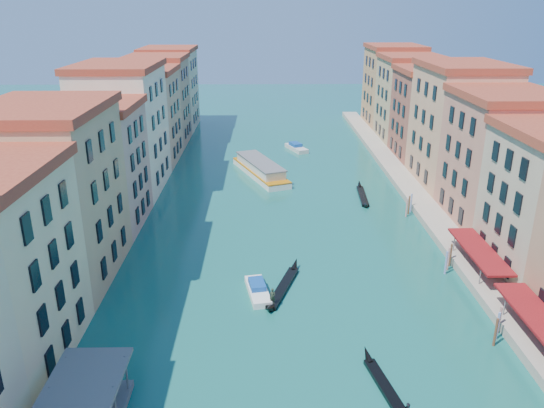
# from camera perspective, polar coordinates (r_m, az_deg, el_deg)

# --- Properties ---
(left_bank_palazzos) EXTENTS (12.80, 128.40, 21.00)m
(left_bank_palazzos) POSITION_cam_1_polar(r_m,az_deg,el_deg) (86.21, -16.72, 6.42)
(left_bank_palazzos) COLOR beige
(left_bank_palazzos) RESTS_ON ground
(right_bank_palazzos) EXTENTS (12.80, 128.40, 21.00)m
(right_bank_palazzos) POSITION_cam_1_polar(r_m,az_deg,el_deg) (89.48, 20.64, 6.49)
(right_bank_palazzos) COLOR #A44F3A
(right_bank_palazzos) RESTS_ON ground
(quay) EXTENTS (4.00, 140.00, 1.00)m
(quay) POSITION_cam_1_polar(r_m,az_deg,el_deg) (89.43, 15.13, 0.90)
(quay) COLOR #A99D89
(quay) RESTS_ON ground
(mooring_poles_right) EXTENTS (1.44, 54.24, 3.20)m
(mooring_poles_right) POSITION_cam_1_polar(r_m,az_deg,el_deg) (57.17, 21.99, -10.65)
(mooring_poles_right) COLOR brown
(mooring_poles_right) RESTS_ON ground
(vaporetto_far) EXTENTS (10.95, 19.27, 2.83)m
(vaporetto_far) POSITION_cam_1_polar(r_m,az_deg,el_deg) (97.98, -1.26, 3.81)
(vaporetto_far) COLOR white
(vaporetto_far) RESTS_ON ground
(gondola_fore) EXTENTS (4.69, 11.71, 2.41)m
(gondola_fore) POSITION_cam_1_polar(r_m,az_deg,el_deg) (59.27, 1.19, -8.83)
(gondola_fore) COLOR black
(gondola_fore) RESTS_ON ground
(gondola_right) EXTENTS (2.92, 10.62, 2.13)m
(gondola_right) POSITION_cam_1_polar(r_m,az_deg,el_deg) (46.15, 12.51, -19.08)
(gondola_right) COLOR black
(gondola_right) RESTS_ON ground
(gondola_far) EXTENTS (1.73, 12.01, 1.70)m
(gondola_far) POSITION_cam_1_polar(r_m,az_deg,el_deg) (88.28, 9.69, 0.97)
(gondola_far) COLOR black
(gondola_far) RESTS_ON ground
(motorboat_mid) EXTENTS (3.07, 6.48, 1.29)m
(motorboat_mid) POSITION_cam_1_polar(r_m,az_deg,el_deg) (58.43, -1.55, -9.19)
(motorboat_mid) COLOR white
(motorboat_mid) RESTS_ON ground
(motorboat_far) EXTENTS (4.91, 7.70, 1.53)m
(motorboat_far) POSITION_cam_1_polar(r_m,az_deg,el_deg) (116.01, 2.62, 6.11)
(motorboat_far) COLOR beige
(motorboat_far) RESTS_ON ground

